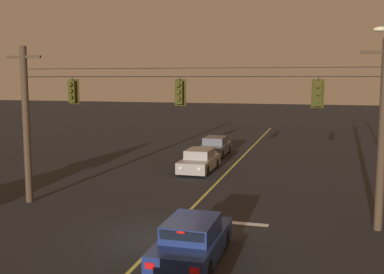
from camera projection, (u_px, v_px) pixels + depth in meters
name	position (u px, v px, depth m)	size (l,w,h in m)	color
ground_plane	(162.00, 238.00, 16.90)	(180.00, 180.00, 0.00)	black
lane_centre_stripe	(216.00, 184.00, 25.62)	(0.14, 60.00, 0.01)	#D1C64C
stop_bar_paint	(227.00, 222.00, 18.81)	(3.40, 0.36, 0.01)	silver
signal_span_assembly	(186.00, 127.00, 19.41)	(17.23, 0.32, 7.28)	#423021
traffic_light_leftmost	(72.00, 92.00, 20.59)	(0.48, 0.41, 1.22)	black
traffic_light_left_inner	(179.00, 92.00, 19.28)	(0.48, 0.41, 1.22)	black
traffic_light_centre	(318.00, 94.00, 17.81)	(0.48, 0.41, 1.22)	black
car_waiting_near_lane	(192.00, 241.00, 14.79)	(1.80, 4.33, 1.39)	navy
car_oncoming_lead	(199.00, 161.00, 29.04)	(1.80, 4.42, 1.39)	gray
car_oncoming_trailing	(215.00, 147.00, 35.03)	(1.80, 4.42, 1.39)	#4C4C51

